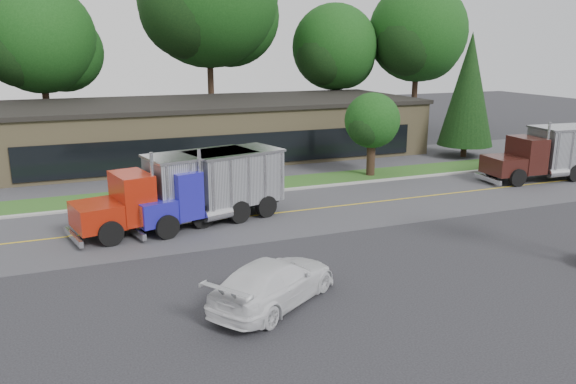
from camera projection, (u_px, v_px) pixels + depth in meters
name	position (u px, v px, depth m)	size (l,w,h in m)	color
ground	(335.00, 283.00, 20.48)	(140.00, 140.00, 0.00)	#35353B
road	(257.00, 216.00, 28.58)	(60.00, 8.00, 0.02)	#4F4F53
center_line	(257.00, 216.00, 28.58)	(60.00, 0.12, 0.01)	gold
curb	(234.00, 196.00, 32.36)	(60.00, 0.30, 0.12)	#9E9E99
grass_verge	(226.00, 189.00, 33.98)	(60.00, 3.40, 0.03)	#2E5A1E
far_parking	(206.00, 172.00, 38.48)	(60.00, 7.00, 0.02)	#4F4F53
strip_mall	(212.00, 130.00, 44.09)	(32.00, 12.00, 4.00)	#877652
tree_far_b	(42.00, 44.00, 45.51)	(9.42, 8.87, 13.44)	#382619
tree_far_c	(210.00, 3.00, 49.68)	(13.25, 12.47, 18.89)	#382619
tree_far_d	(335.00, 51.00, 54.02)	(8.68, 8.17, 12.38)	#382619
tree_far_e	(418.00, 37.00, 54.76)	(10.15, 9.55, 14.48)	#382619
evergreen_right	(469.00, 89.00, 42.49)	(4.16, 4.16, 9.45)	#382619
tree_verge	(373.00, 123.00, 36.73)	(3.85, 3.62, 5.49)	#382619
dump_truck_red	(178.00, 188.00, 26.74)	(8.98, 4.35, 3.36)	black
dump_truck_blue	(216.00, 184.00, 27.49)	(8.01, 4.52, 3.36)	black
dump_truck_maroon	(555.00, 151.00, 36.16)	(8.90, 3.25, 3.36)	black
rally_car	(274.00, 282.00, 18.65)	(2.16, 5.31, 1.54)	silver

